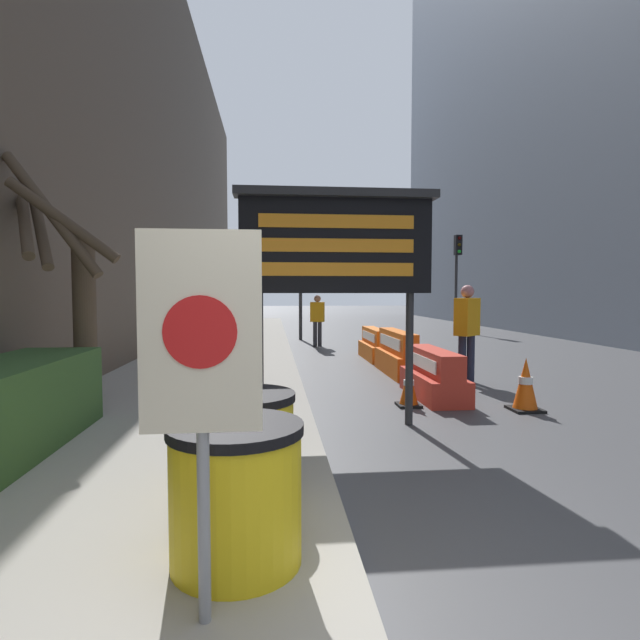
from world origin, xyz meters
name	(u,v)px	position (x,y,z in m)	size (l,w,h in m)	color
building_left_facade	(121,84)	(-3.90, 9.80, 6.44)	(0.40, 50.40, 12.88)	brown
bare_tree	(72,290)	(-3.06, 4.43, 1.74)	(1.56, 1.23, 3.25)	#4C3D2D
barrel_drum_foreground	(236,493)	(-0.73, 0.66, 0.54)	(0.79, 0.79, 0.82)	yellow
barrel_drum_middle	(243,446)	(-0.74, 1.54, 0.54)	(0.79, 0.79, 0.82)	yellow
warning_sign	(201,360)	(-0.84, 0.13, 1.39)	(0.56, 0.08, 1.86)	gray
message_board	(336,246)	(0.28, 3.99, 2.28)	(2.50, 0.36, 2.96)	#28282B
jersey_barrier_red_striped	(434,376)	(2.08, 5.57, 0.34)	(0.65, 1.79, 0.78)	red
jersey_barrier_orange_far	(397,355)	(2.08, 7.92, 0.40)	(0.52, 2.09, 0.90)	orange
jersey_barrier_orange_near	(375,346)	(2.08, 10.21, 0.35)	(0.51, 1.92, 0.79)	orange
traffic_cone_near	(526,385)	(3.11, 4.58, 0.38)	(0.43, 0.43, 0.77)	black
traffic_cone_mid	(409,386)	(1.51, 5.00, 0.30)	(0.34, 0.34, 0.62)	black
traffic_light_near_curb	(301,255)	(0.50, 15.46, 3.00)	(0.28, 0.44, 4.15)	#2D2D30
traffic_light_far_side	(457,262)	(7.36, 18.45, 2.98)	(0.28, 0.45, 4.12)	#2D2D30
pedestrian_worker	(317,316)	(0.91, 13.34, 0.95)	(0.47, 0.35, 1.61)	#333338
pedestrian_passerby	(467,325)	(3.14, 6.85, 1.09)	(0.56, 0.53, 1.84)	#23283D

